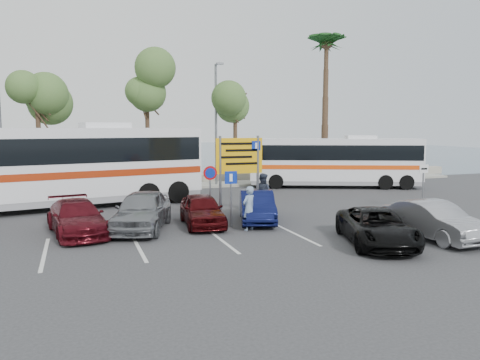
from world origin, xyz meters
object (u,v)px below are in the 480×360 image
object	(u,v)px
car_blue	(257,206)
car_maroon	(77,218)
pedestrian_far	(263,193)
car_silver_b	(434,220)
street_lamp_right	(216,118)
coach_bus_left	(64,169)
suv_black	(377,227)
direction_sign	(239,162)
car_red	(202,210)
car_silver_a	(142,210)
pedestrian_near	(249,208)
street_lamp_left	(0,117)
coach_bus_right	(334,163)

from	to	relation	value
car_blue	car_maroon	xyz separation A→B (m)	(-7.20, 0.00, -0.01)
pedestrian_far	car_maroon	bearing A→B (deg)	68.38
car_silver_b	car_maroon	bearing A→B (deg)	156.34
street_lamp_right	car_blue	bearing A→B (deg)	-98.52
coach_bus_left	car_maroon	size ratio (longest dim) A/B	3.16
suv_black	coach_bus_left	bearing A→B (deg)	150.53
car_maroon	suv_black	bearing A→B (deg)	-36.80
direction_sign	car_red	world-z (taller)	direction_sign
car_silver_a	pedestrian_near	world-z (taller)	pedestrian_near
coach_bus_left	suv_black	bearing A→B (deg)	-48.20
car_silver_a	car_silver_b	world-z (taller)	car_silver_a
street_lamp_right	pedestrian_near	bearing A→B (deg)	-101.40
car_maroon	pedestrian_far	xyz separation A→B (m)	(8.20, 1.82, 0.30)
car_silver_b	suv_black	bearing A→B (deg)	178.96
car_blue	car_maroon	size ratio (longest dim) A/B	0.90
coach_bus_left	suv_black	xyz separation A→B (m)	(10.10, -11.30, -1.35)
car_maroon	pedestrian_near	world-z (taller)	pedestrian_near
car_blue	direction_sign	bearing A→B (deg)	114.14
car_silver_a	street_lamp_left	bearing A→B (deg)	137.76
direction_sign	pedestrian_near	world-z (taller)	direction_sign
coach_bus_right	pedestrian_near	xyz separation A→B (m)	(-9.99, -10.46, -0.75)
street_lamp_right	pedestrian_near	xyz separation A→B (m)	(-2.72, -13.48, -3.74)
direction_sign	pedestrian_near	xyz separation A→B (m)	(-0.72, -3.16, -1.57)
street_lamp_left	street_lamp_right	distance (m)	13.00
direction_sign	car_silver_b	size ratio (longest dim) A/B	0.88
direction_sign	coach_bus_right	size ratio (longest dim) A/B	0.32
coach_bus_left	pedestrian_far	distance (m)	9.84
street_lamp_left	pedestrian_far	xyz separation A→B (m)	(12.20, -10.20, -3.67)
coach_bus_right	car_red	distance (m)	14.61
street_lamp_left	car_blue	size ratio (longest dim) A/B	2.03
street_lamp_right	car_maroon	size ratio (longest dim) A/B	1.83
pedestrian_near	street_lamp_right	bearing A→B (deg)	-130.10
car_silver_b	pedestrian_near	bearing A→B (deg)	147.21
car_silver_a	pedestrian_far	world-z (taller)	pedestrian_far
street_lamp_left	coach_bus_left	bearing A→B (deg)	-58.54
car_red	pedestrian_near	bearing A→B (deg)	-39.50
street_lamp_right	car_silver_b	distance (m)	17.72
street_lamp_right	coach_bus_left	size ratio (longest dim) A/B	0.58
street_lamp_right	pedestrian_near	distance (m)	14.25
coach_bus_left	car_silver_b	bearing A→B (deg)	-42.11
pedestrian_far	street_lamp_left	bearing A→B (deg)	15.96
car_maroon	suv_black	xyz separation A→B (m)	(9.60, -5.00, -0.03)
street_lamp_right	pedestrian_near	size ratio (longest dim) A/B	4.66
car_silver_a	pedestrian_near	xyz separation A→B (m)	(3.88, -1.46, 0.09)
street_lamp_left	car_silver_b	size ratio (longest dim) A/B	1.96
suv_black	car_maroon	bearing A→B (deg)	171.22
coach_bus_left	car_maroon	bearing A→B (deg)	-85.46
car_silver_b	pedestrian_far	size ratio (longest dim) A/B	2.20
street_lamp_left	coach_bus_right	world-z (taller)	street_lamp_left
suv_black	pedestrian_near	bearing A→B (deg)	151.89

